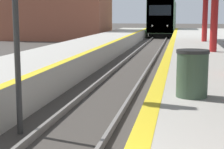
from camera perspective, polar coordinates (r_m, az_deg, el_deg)
The scene contains 3 objects.
train at distance 46.57m, azimuth 7.86°, elevation 8.68°, with size 2.75×16.41×4.24m.
trash_bin at distance 7.11m, azimuth 12.12°, elevation 0.17°, with size 0.61×0.61×0.88m.
station_building at distance 37.90m, azimuth -8.63°, elevation 9.21°, with size 10.78×6.70×5.13m.
Camera 1 is at (2.10, -2.72, 2.47)m, focal length 60.00 mm.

